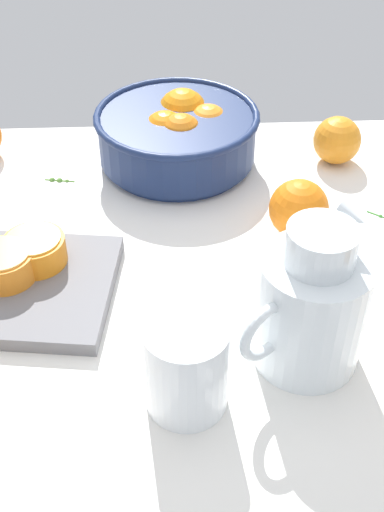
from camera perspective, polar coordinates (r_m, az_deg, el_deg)
ground_plane at (r=92.09cm, az=-2.08°, el=-2.43°), size 131.12×84.02×3.00cm
fruit_bowl at (r=112.05cm, az=-1.26°, el=10.47°), size 27.17×27.17×10.85cm
juice_pitcher at (r=76.96cm, az=9.93°, el=-4.81°), size 15.46×13.37×19.77cm
juice_glass at (r=72.80cm, az=-0.67°, el=-9.86°), size 9.22×9.22×11.44cm
orange_half_1 at (r=91.44cm, az=-13.46°, el=0.53°), size 8.30×8.30×4.07cm
orange_half_2 at (r=89.96cm, az=-15.95°, el=-0.73°), size 8.03×8.03×4.15cm
loose_orange_0 at (r=115.34cm, az=12.25°, el=9.70°), size 7.97×7.97×7.97cm
loose_orange_4 at (r=97.04cm, az=9.03°, el=4.02°), size 8.66×8.66×8.66cm
herb_sprig_0 at (r=111.71cm, az=-11.56°, el=6.47°), size 4.99×1.25×0.97cm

